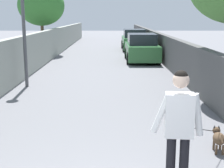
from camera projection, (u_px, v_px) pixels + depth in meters
The scene contains 9 objects.
ground_plane at pixel (104, 65), 16.80m from camera, with size 80.00×80.00×0.00m, color slate.
wall_left at pixel (32, 53), 14.65m from camera, with size 48.00×0.30×1.72m, color #999E93.
fence_right at pixel (174, 55), 14.69m from camera, with size 48.00×0.30×1.52m, color #4C4C4C.
tree_left_near at pixel (41, 6), 21.02m from camera, with size 3.03×3.03×4.49m.
lamp_post at pixel (23, 9), 11.14m from camera, with size 0.36×0.36×3.94m.
person_skateboarder at pixel (179, 123), 4.33m from camera, with size 0.26×0.72×1.74m.
dog at pixel (218, 138), 6.03m from camera, with size 1.84×1.23×1.06m.
car_near at pixel (142, 48), 18.11m from camera, with size 3.94×1.80×1.54m.
car_far at pixel (134, 40), 24.11m from camera, with size 4.36×1.80×1.54m.
Camera 1 is at (-2.64, -0.36, 2.51)m, focal length 51.66 mm.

